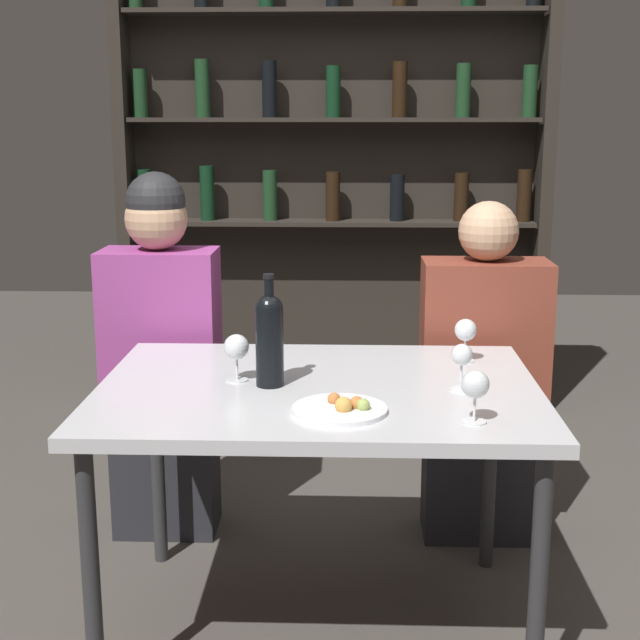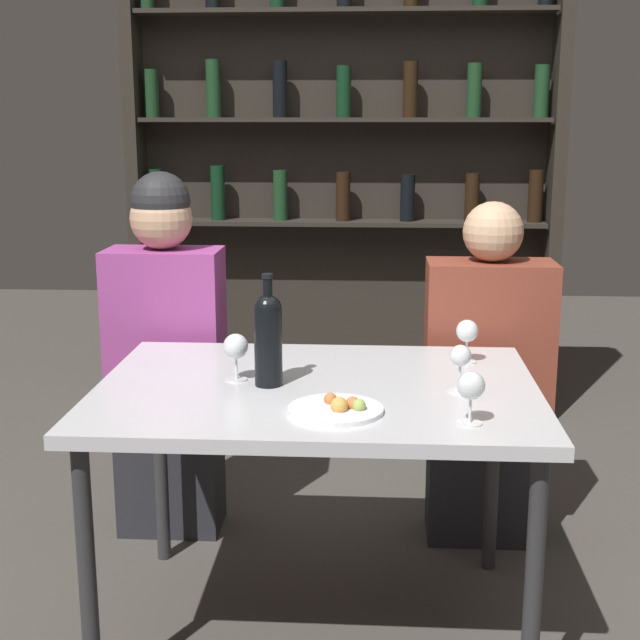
# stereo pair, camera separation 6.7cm
# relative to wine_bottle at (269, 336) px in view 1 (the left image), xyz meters

# --- Properties ---
(ground_plane) EXTENTS (10.00, 10.00, 0.00)m
(ground_plane) POSITION_rel_wine_bottle_xyz_m (0.13, 0.01, -0.86)
(ground_plane) COLOR #47423D
(dining_table) EXTENTS (1.19, 0.87, 0.73)m
(dining_table) POSITION_rel_wine_bottle_xyz_m (0.13, 0.01, -0.20)
(dining_table) COLOR silver
(dining_table) RESTS_ON ground_plane
(wine_rack_wall) EXTENTS (2.01, 0.21, 2.15)m
(wine_rack_wall) POSITION_rel_wine_bottle_xyz_m (0.13, 1.94, 0.27)
(wine_rack_wall) COLOR #28231E
(wine_rack_wall) RESTS_ON ground_plane
(wine_bottle) EXTENTS (0.08, 0.08, 0.31)m
(wine_bottle) POSITION_rel_wine_bottle_xyz_m (0.00, 0.00, 0.00)
(wine_bottle) COLOR black
(wine_bottle) RESTS_ON dining_table
(wine_glass_0) EXTENTS (0.06, 0.06, 0.13)m
(wine_glass_0) POSITION_rel_wine_bottle_xyz_m (0.51, -0.03, -0.05)
(wine_glass_0) COLOR silver
(wine_glass_0) RESTS_ON dining_table
(wine_glass_1) EXTENTS (0.07, 0.07, 0.13)m
(wine_glass_1) POSITION_rel_wine_bottle_xyz_m (-0.09, 0.04, -0.05)
(wine_glass_1) COLOR silver
(wine_glass_1) RESTS_ON dining_table
(wine_glass_2) EXTENTS (0.07, 0.07, 0.13)m
(wine_glass_2) POSITION_rel_wine_bottle_xyz_m (0.51, -0.28, -0.05)
(wine_glass_2) COLOR silver
(wine_glass_2) RESTS_ON dining_table
(wine_glass_3) EXTENTS (0.07, 0.07, 0.13)m
(wine_glass_3) POSITION_rel_wine_bottle_xyz_m (0.56, 0.26, -0.05)
(wine_glass_3) COLOR silver
(wine_glass_3) RESTS_ON dining_table
(food_plate_0) EXTENTS (0.24, 0.24, 0.05)m
(food_plate_0) POSITION_rel_wine_bottle_xyz_m (0.20, -0.22, -0.13)
(food_plate_0) COLOR white
(food_plate_0) RESTS_ON dining_table
(seated_person_left) EXTENTS (0.39, 0.22, 1.26)m
(seated_person_left) POSITION_rel_wine_bottle_xyz_m (-0.43, 0.62, -0.25)
(seated_person_left) COLOR #26262B
(seated_person_left) RESTS_ON ground_plane
(seated_person_right) EXTENTS (0.42, 0.22, 1.17)m
(seated_person_right) POSITION_rel_wine_bottle_xyz_m (0.67, 0.62, -0.32)
(seated_person_right) COLOR #26262B
(seated_person_right) RESTS_ON ground_plane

